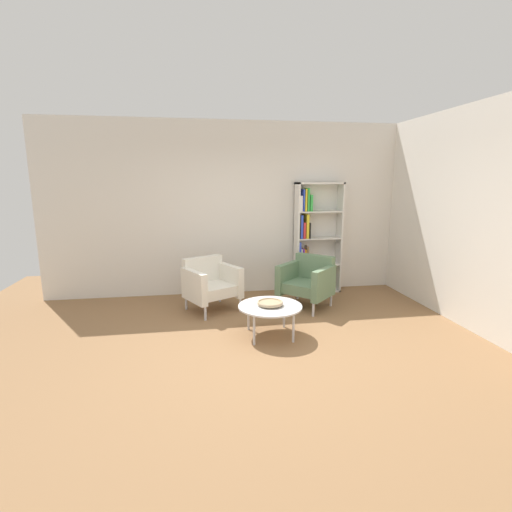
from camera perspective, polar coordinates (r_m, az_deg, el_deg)
ground_plane at (r=4.46m, az=0.80°, el=-14.25°), size 8.32×8.32×0.00m
plaster_back_panel at (r=6.47m, az=-2.95°, el=7.12°), size 6.40×0.12×2.90m
plaster_right_partition at (r=5.80m, az=28.85°, el=5.25°), size 0.12×5.20×2.90m
bookshelf_tall at (r=6.59m, az=8.57°, el=2.60°), size 0.80×0.30×1.90m
coffee_table_low at (r=4.73m, az=2.16°, el=-7.84°), size 0.80×0.80×0.40m
decorative_bowl at (r=4.71m, az=2.16°, el=-7.10°), size 0.32×0.32×0.05m
armchair_corner_red at (r=5.87m, az=7.82°, el=-3.68°), size 0.95×0.95×0.78m
armchair_by_bookshelf at (r=5.71m, az=-6.94°, el=-4.08°), size 0.93×0.90×0.78m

